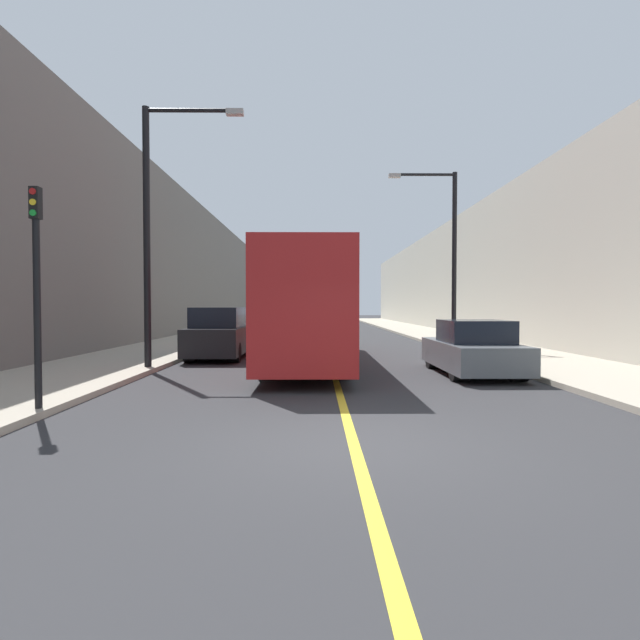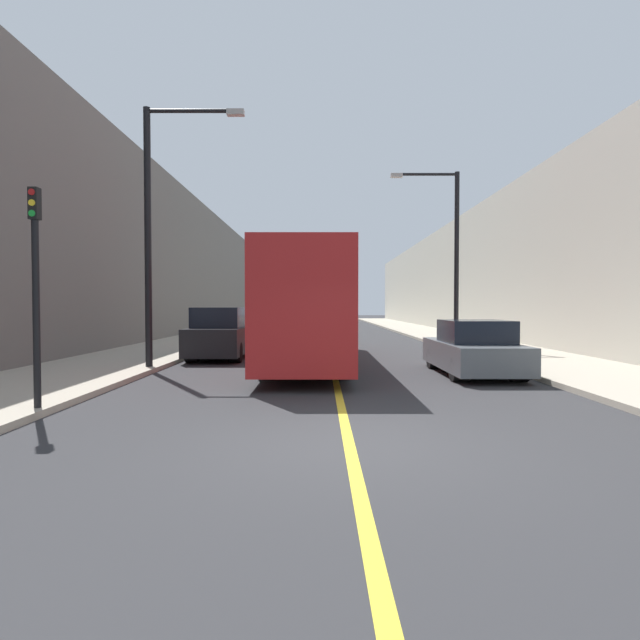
{
  "view_description": "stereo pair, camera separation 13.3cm",
  "coord_description": "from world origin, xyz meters",
  "px_view_note": "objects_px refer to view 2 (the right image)",
  "views": [
    {
      "loc": [
        -0.53,
        -6.78,
        1.9
      ],
      "look_at": [
        -0.29,
        17.78,
        1.22
      ],
      "focal_mm": 28.0,
      "sensor_mm": 36.0,
      "label": 1
    },
    {
      "loc": [
        -0.4,
        -6.78,
        1.9
      ],
      "look_at": [
        -0.29,
        17.78,
        1.22
      ],
      "focal_mm": 28.0,
      "sensor_mm": 36.0,
      "label": 2
    }
  ],
  "objects_px": {
    "street_lamp_right": "(448,247)",
    "street_lamp_left": "(154,218)",
    "parked_suv_left": "(219,335)",
    "traffic_light": "(33,288)",
    "bus": "(306,307)",
    "car_right_near": "(471,350)"
  },
  "relations": [
    {
      "from": "parked_suv_left",
      "to": "traffic_light",
      "type": "bearing_deg",
      "value": -97.84
    },
    {
      "from": "parked_suv_left",
      "to": "car_right_near",
      "type": "xyz_separation_m",
      "value": [
        7.87,
        -4.41,
        -0.18
      ]
    },
    {
      "from": "car_right_near",
      "to": "parked_suv_left",
      "type": "bearing_deg",
      "value": 150.72
    },
    {
      "from": "parked_suv_left",
      "to": "traffic_light",
      "type": "relative_size",
      "value": 1.2
    },
    {
      "from": "bus",
      "to": "traffic_light",
      "type": "bearing_deg",
      "value": -118.54
    },
    {
      "from": "traffic_light",
      "to": "parked_suv_left",
      "type": "bearing_deg",
      "value": 82.16
    },
    {
      "from": "street_lamp_right",
      "to": "traffic_light",
      "type": "height_order",
      "value": "street_lamp_right"
    },
    {
      "from": "parked_suv_left",
      "to": "street_lamp_left",
      "type": "bearing_deg",
      "value": -107.62
    },
    {
      "from": "street_lamp_right",
      "to": "traffic_light",
      "type": "distance_m",
      "value": 16.58
    },
    {
      "from": "street_lamp_left",
      "to": "traffic_light",
      "type": "relative_size",
      "value": 1.98
    },
    {
      "from": "street_lamp_right",
      "to": "bus",
      "type": "bearing_deg",
      "value": -143.94
    },
    {
      "from": "bus",
      "to": "street_lamp_right",
      "type": "relative_size",
      "value": 1.68
    },
    {
      "from": "car_right_near",
      "to": "bus",
      "type": "bearing_deg",
      "value": 145.69
    },
    {
      "from": "parked_suv_left",
      "to": "traffic_light",
      "type": "distance_m",
      "value": 9.75
    },
    {
      "from": "street_lamp_right",
      "to": "street_lamp_left",
      "type": "bearing_deg",
      "value": -146.96
    },
    {
      "from": "parked_suv_left",
      "to": "street_lamp_right",
      "type": "distance_m",
      "value": 10.31
    },
    {
      "from": "parked_suv_left",
      "to": "street_lamp_right",
      "type": "height_order",
      "value": "street_lamp_right"
    },
    {
      "from": "car_right_near",
      "to": "street_lamp_left",
      "type": "height_order",
      "value": "street_lamp_left"
    },
    {
      "from": "street_lamp_left",
      "to": "street_lamp_right",
      "type": "distance_m",
      "value": 12.29
    },
    {
      "from": "parked_suv_left",
      "to": "car_right_near",
      "type": "bearing_deg",
      "value": -29.28
    },
    {
      "from": "car_right_near",
      "to": "street_lamp_right",
      "type": "bearing_deg",
      "value": 80.24
    },
    {
      "from": "car_right_near",
      "to": "street_lamp_right",
      "type": "relative_size",
      "value": 0.58
    }
  ]
}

